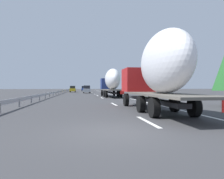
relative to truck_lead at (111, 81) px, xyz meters
name	(u,v)px	position (x,y,z in m)	size (l,w,h in m)	color
ground_plane	(87,94)	(13.71, 3.60, -2.47)	(260.00, 260.00, 0.00)	#38383A
lane_stripe_0	(148,122)	(-24.29, 1.80, -2.47)	(3.20, 0.20, 0.01)	white
lane_stripe_1	(114,104)	(-14.31, 1.80, -2.47)	(3.20, 0.20, 0.01)	white
lane_stripe_2	(102,98)	(-2.87, 1.80, -2.47)	(3.20, 0.20, 0.01)	white
lane_stripe_3	(97,95)	(6.16, 1.80, -2.47)	(3.20, 0.20, 0.01)	white
lane_stripe_4	(95,94)	(13.69, 1.80, -2.47)	(3.20, 0.20, 0.01)	white
lane_stripe_5	(92,93)	(25.22, 1.80, -2.47)	(3.20, 0.20, 0.01)	white
lane_stripe_6	(91,92)	(30.18, 1.80, -2.47)	(3.20, 0.20, 0.01)	white
lane_stripe_7	(89,91)	(46.99, 1.80, -2.47)	(3.20, 0.20, 0.01)	white
lane_stripe_8	(89,91)	(47.29, 1.80, -2.47)	(3.20, 0.20, 0.01)	white
lane_stripe_9	(88,91)	(61.53, 1.80, -2.47)	(3.20, 0.20, 0.01)	white
edge_line_right	(108,93)	(18.71, -1.90, -2.47)	(110.00, 0.20, 0.01)	white
truck_lead	(111,81)	(0.00, 0.00, 0.00)	(12.21, 2.55, 4.38)	navy
truck_trailing	(158,70)	(-20.74, 0.00, 0.18)	(12.41, 2.55, 4.84)	#B21919
car_silver_hatch	(87,89)	(21.82, 3.35, -1.49)	(4.51, 1.79, 1.96)	#ADB2B7
car_yellow_coupe	(73,89)	(32.01, 7.32, -1.51)	(4.66, 1.74, 1.92)	gold
car_blue_sedan	(84,89)	(49.14, 3.76, -1.50)	(4.28, 1.84, 1.95)	#28479E
road_sign	(110,85)	(24.28, -3.10, -0.35)	(0.10, 0.90, 3.06)	gray
tree_0	(153,78)	(2.47, -7.78, 0.74)	(3.27, 3.27, 5.20)	#472D19
tree_1	(146,78)	(11.64, -9.25, 1.17)	(3.02, 3.02, 5.82)	#472D19
tree_3	(159,72)	(-1.43, -7.36, 1.51)	(3.32, 3.32, 6.45)	#472D19
guardrail_median	(60,91)	(16.71, 9.60, -1.89)	(94.00, 0.10, 0.76)	#9EA0A5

